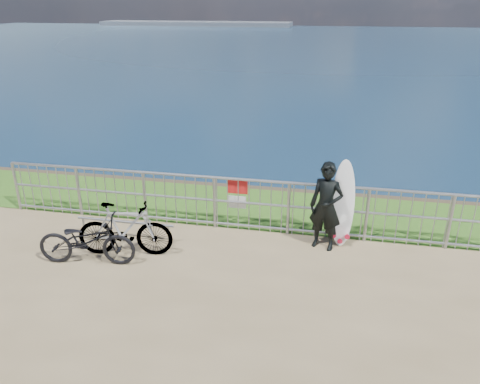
% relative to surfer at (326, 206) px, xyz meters
% --- Properties ---
extents(grass_strip, '(120.00, 120.00, 0.00)m').
position_rel_surfer_xyz_m(grass_strip, '(-1.72, 1.50, -0.83)').
color(grass_strip, '#2E601A').
rests_on(grass_strip, ground).
extents(seascape, '(260.00, 260.00, 5.00)m').
position_rel_surfer_xyz_m(seascape, '(-45.47, 146.29, -4.88)').
color(seascape, brown).
rests_on(seascape, ground).
extents(railing, '(10.06, 0.10, 1.13)m').
position_rel_surfer_xyz_m(railing, '(-1.71, 0.40, -0.26)').
color(railing, '#919499').
rests_on(railing, ground).
extents(surfer, '(0.71, 0.56, 1.69)m').
position_rel_surfer_xyz_m(surfer, '(0.00, 0.00, 0.00)').
color(surfer, black).
rests_on(surfer, ground).
extents(surfboard, '(0.45, 0.41, 1.66)m').
position_rel_surfer_xyz_m(surfboard, '(0.31, 0.24, -0.08)').
color(surfboard, white).
rests_on(surfboard, ground).
extents(bicycle_near, '(1.79, 0.84, 0.90)m').
position_rel_surfer_xyz_m(bicycle_near, '(-4.09, -1.41, -0.39)').
color(bicycle_near, black).
rests_on(bicycle_near, ground).
extents(bicycle_far, '(1.78, 0.77, 1.04)m').
position_rel_surfer_xyz_m(bicycle_far, '(-3.54, -1.00, -0.33)').
color(bicycle_far, black).
rests_on(bicycle_far, ground).
extents(bike_rack, '(1.97, 0.05, 0.41)m').
position_rel_surfer_xyz_m(bike_rack, '(-3.80, -0.46, -0.51)').
color(bike_rack, '#919499').
rests_on(bike_rack, ground).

